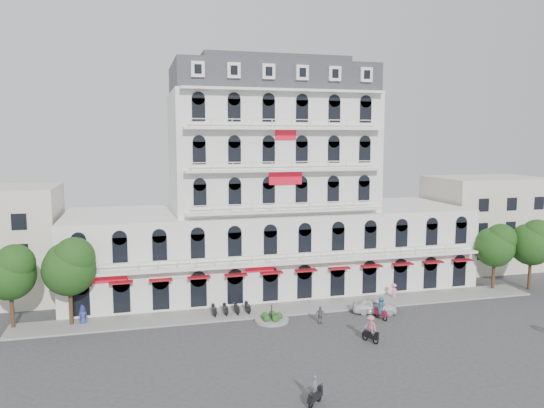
{
  "coord_description": "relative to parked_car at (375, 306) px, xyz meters",
  "views": [
    {
      "loc": [
        -15.05,
        -40.31,
        16.94
      ],
      "look_at": [
        -1.93,
        10.0,
        10.58
      ],
      "focal_mm": 35.0,
      "sensor_mm": 36.0,
      "label": 1
    }
  ],
  "objects": [
    {
      "name": "ground",
      "position": [
        -7.35,
        -5.73,
        -0.73
      ],
      "size": [
        120.0,
        120.0,
        0.0
      ],
      "primitive_type": "plane",
      "color": "#38383A",
      "rests_on": "ground"
    },
    {
      "name": "sidewalk",
      "position": [
        -7.35,
        3.27,
        -0.65
      ],
      "size": [
        53.0,
        4.0,
        0.16
      ],
      "primitive_type": "cube",
      "color": "gray",
      "rests_on": "ground"
    },
    {
      "name": "main_building",
      "position": [
        -7.35,
        12.27,
        9.23
      ],
      "size": [
        45.0,
        15.0,
        25.8
      ],
      "color": "silver",
      "rests_on": "ground"
    },
    {
      "name": "flank_building_east",
      "position": [
        22.65,
        14.27,
        5.27
      ],
      "size": [
        14.0,
        10.0,
        12.0
      ],
      "primitive_type": "cube",
      "color": "beige",
      "rests_on": "ground"
    },
    {
      "name": "traffic_island",
      "position": [
        -10.35,
        0.27,
        -0.47
      ],
      "size": [
        3.2,
        3.2,
        1.6
      ],
      "color": "gray",
      "rests_on": "ground"
    },
    {
      "name": "parked_scooter_row",
      "position": [
        -13.7,
        3.07,
        -0.73
      ],
      "size": [
        4.4,
        1.8,
        1.1
      ],
      "primitive_type": null,
      "color": "black",
      "rests_on": "ground"
    },
    {
      "name": "tree_west_outer",
      "position": [
        -33.3,
        4.25,
        4.62
      ],
      "size": [
        4.5,
        4.48,
        7.76
      ],
      "color": "#382314",
      "rests_on": "ground"
    },
    {
      "name": "tree_west_inner",
      "position": [
        -28.3,
        3.75,
        4.96
      ],
      "size": [
        4.76,
        4.76,
        8.25
      ],
      "color": "#382314",
      "rests_on": "ground"
    },
    {
      "name": "tree_east_inner",
      "position": [
        16.7,
        4.25,
        4.49
      ],
      "size": [
        4.4,
        4.37,
        7.57
      ],
      "color": "#382314",
      "rests_on": "ground"
    },
    {
      "name": "tree_east_outer",
      "position": [
        20.7,
        3.25,
        4.82
      ],
      "size": [
        4.65,
        4.65,
        8.05
      ],
      "color": "#382314",
      "rests_on": "ground"
    },
    {
      "name": "parked_car",
      "position": [
        0.0,
        0.0,
        0.0
      ],
      "size": [
        4.6,
        2.95,
        1.46
      ],
      "primitive_type": "imported",
      "rotation": [
        0.0,
        0.0,
        1.26
      ],
      "color": "white",
      "rests_on": "ground"
    },
    {
      "name": "rider_west",
      "position": [
        -11.6,
        -15.6,
        0.14
      ],
      "size": [
        1.34,
        1.27,
        2.0
      ],
      "rotation": [
        0.0,
        0.0,
        0.74
      ],
      "color": "black",
      "rests_on": "ground"
    },
    {
      "name": "rider_east",
      "position": [
        -0.21,
        -1.78,
        0.38
      ],
      "size": [
        0.78,
        1.66,
        2.22
      ],
      "rotation": [
        0.0,
        0.0,
        1.87
      ],
      "color": "maroon",
      "rests_on": "ground"
    },
    {
      "name": "rider_center",
      "position": [
        -3.62,
        -6.74,
        0.52
      ],
      "size": [
        1.18,
        1.56,
        2.34
      ],
      "rotation": [
        0.0,
        0.0,
        5.19
      ],
      "color": "black",
      "rests_on": "ground"
    },
    {
      "name": "pedestrian_left",
      "position": [
        -27.35,
        3.77,
        0.14
      ],
      "size": [
        0.96,
        0.75,
        1.74
      ],
      "primitive_type": "imported",
      "rotation": [
        0.0,
        0.0,
        0.25
      ],
      "color": "navy",
      "rests_on": "ground"
    },
    {
      "name": "pedestrian_mid",
      "position": [
        -6.17,
        -1.47,
        0.1
      ],
      "size": [
        1.04,
        0.67,
        1.65
      ],
      "primitive_type": "imported",
      "rotation": [
        0.0,
        0.0,
        2.84
      ],
      "color": "#515056",
      "rests_on": "ground"
    },
    {
      "name": "pedestrian_right",
      "position": [
        4.01,
        3.77,
        0.12
      ],
      "size": [
        1.16,
        0.76,
        1.69
      ],
      "primitive_type": "imported",
      "rotation": [
        0.0,
        0.0,
        3.27
      ],
      "color": "pink",
      "rests_on": "ground"
    },
    {
      "name": "pedestrian_far",
      "position": [
        -27.35,
        3.77,
        0.22
      ],
      "size": [
        0.81,
        0.7,
        1.89
      ],
      "primitive_type": "imported",
      "rotation": [
        0.0,
        0.0,
        0.43
      ],
      "color": "navy",
      "rests_on": "ground"
    }
  ]
}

